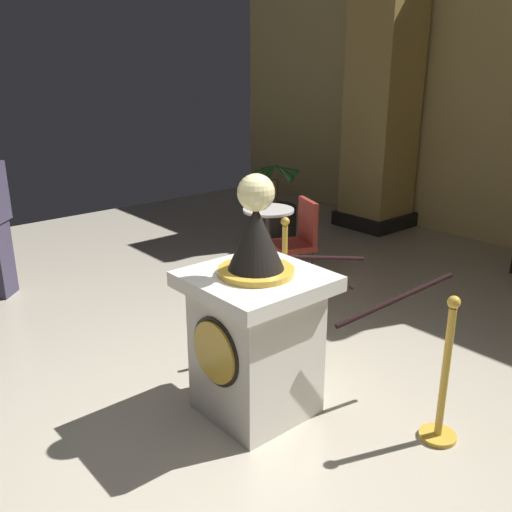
% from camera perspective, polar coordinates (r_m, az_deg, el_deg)
% --- Properties ---
extents(ground_plane, '(12.30, 12.30, 0.00)m').
position_cam_1_polar(ground_plane, '(3.83, -0.70, -18.30)').
color(ground_plane, '#B2A893').
extents(pedestal_clock, '(0.83, 0.83, 1.67)m').
position_cam_1_polar(pedestal_clock, '(3.82, -0.06, -7.12)').
color(pedestal_clock, silver).
rests_on(pedestal_clock, ground_plane).
extents(stanchion_near, '(0.24, 0.24, 1.00)m').
position_cam_1_polar(stanchion_near, '(3.86, 18.25, -12.77)').
color(stanchion_near, gold).
rests_on(stanchion_near, ground_plane).
extents(stanchion_far, '(0.24, 0.24, 1.02)m').
position_cam_1_polar(stanchion_far, '(5.23, 2.83, -3.12)').
color(stanchion_far, gold).
rests_on(stanchion_far, ground_plane).
extents(velvet_rope, '(1.20, 1.18, 0.22)m').
position_cam_1_polar(velvet_rope, '(4.32, 9.59, -2.06)').
color(velvet_rope, black).
extents(column_left, '(0.94, 0.94, 3.74)m').
position_cam_1_polar(column_left, '(8.37, 12.61, 15.38)').
color(column_left, black).
rests_on(column_left, ground_plane).
extents(potted_palm_left, '(0.65, 0.62, 1.11)m').
position_cam_1_polar(potted_palm_left, '(7.66, 1.90, 3.88)').
color(potted_palm_left, '#2D2823').
rests_on(potted_palm_left, ground_plane).
extents(cafe_table, '(0.58, 0.58, 0.75)m').
position_cam_1_polar(cafe_table, '(6.47, 1.24, 2.43)').
color(cafe_table, '#332D28').
rests_on(cafe_table, ground_plane).
extents(cafe_chair_red, '(0.52, 0.52, 0.96)m').
position_cam_1_polar(cafe_chair_red, '(5.98, 4.35, 1.97)').
color(cafe_chair_red, black).
rests_on(cafe_chair_red, ground_plane).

